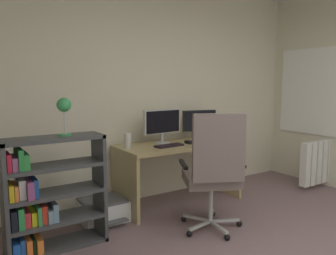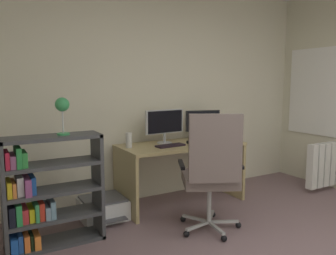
# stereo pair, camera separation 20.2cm
# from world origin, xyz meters

# --- Properties ---
(wall_back) EXTENTS (4.60, 0.10, 2.70)m
(wall_back) POSITION_xyz_m (0.00, 2.70, 1.35)
(wall_back) COLOR beige
(wall_back) RESTS_ON ground
(window_pane) EXTENTS (0.01, 1.52, 1.15)m
(window_pane) POSITION_xyz_m (2.29, 1.69, 1.33)
(window_pane) COLOR white
(window_frame) EXTENTS (0.02, 1.60, 1.23)m
(window_frame) POSITION_xyz_m (2.29, 1.69, 1.33)
(window_frame) COLOR white
(desk) EXTENTS (1.48, 0.67, 0.73)m
(desk) POSITION_xyz_m (0.14, 2.25, 0.54)
(desk) COLOR tan
(desk) RESTS_ON ground
(monitor_main) EXTENTS (0.52, 0.18, 0.40)m
(monitor_main) POSITION_xyz_m (-0.03, 2.36, 0.98)
(monitor_main) COLOR #B2B5B7
(monitor_main) RESTS_ON desk
(monitor_secondary) EXTENTS (0.45, 0.18, 0.37)m
(monitor_secondary) POSITION_xyz_m (0.53, 2.36, 0.95)
(monitor_secondary) COLOR #B2B5B7
(monitor_secondary) RESTS_ON desk
(keyboard) EXTENTS (0.35, 0.15, 0.02)m
(keyboard) POSITION_xyz_m (-0.07, 2.15, 0.74)
(keyboard) COLOR black
(keyboard) RESTS_ON desk
(computer_mouse) EXTENTS (0.06, 0.10, 0.03)m
(computer_mouse) POSITION_xyz_m (0.22, 2.17, 0.75)
(computer_mouse) COLOR black
(computer_mouse) RESTS_ON desk
(desktop_speaker) EXTENTS (0.07, 0.07, 0.17)m
(desktop_speaker) POSITION_xyz_m (-0.51, 2.31, 0.82)
(desktop_speaker) COLOR silver
(desktop_speaker) RESTS_ON desk
(office_chair) EXTENTS (0.69, 0.71, 1.18)m
(office_chair) POSITION_xyz_m (-0.07, 1.38, 0.64)
(office_chair) COLOR #B7BABC
(office_chair) RESTS_ON ground
(bookshelf) EXTENTS (0.84, 0.30, 0.99)m
(bookshelf) POSITION_xyz_m (-1.50, 1.92, 0.47)
(bookshelf) COLOR #3C3E42
(bookshelf) RESTS_ON ground
(desk_lamp) EXTENTS (0.12, 0.12, 0.33)m
(desk_lamp) POSITION_xyz_m (-1.30, 1.92, 1.23)
(desk_lamp) COLOR #359854
(desk_lamp) RESTS_ON bookshelf
(printer) EXTENTS (0.47, 0.51, 0.23)m
(printer) POSITION_xyz_m (-0.85, 2.26, 0.11)
(printer) COLOR silver
(printer) RESTS_ON ground
(radiator) EXTENTS (0.86, 0.10, 0.59)m
(radiator) POSITION_xyz_m (2.20, 1.69, 0.36)
(radiator) COLOR white
(radiator) RESTS_ON ground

